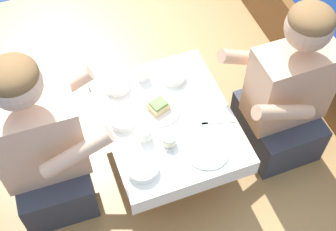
{
  "coord_description": "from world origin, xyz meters",
  "views": [
    {
      "loc": [
        -0.47,
        -1.36,
        2.54
      ],
      "look_at": [
        0.0,
        -0.1,
        0.7
      ],
      "focal_mm": 50.0,
      "sensor_mm": 36.0,
      "label": 1
    }
  ],
  "objects_px": {
    "person_port": "(43,149)",
    "person_starboard": "(286,96)",
    "sandwich": "(159,106)",
    "tin_can": "(169,140)",
    "coffee_cup_port": "(143,74)",
    "coffee_cup_starboard": "(145,134)"
  },
  "relations": [
    {
      "from": "person_port",
      "to": "person_starboard",
      "type": "relative_size",
      "value": 1.02
    },
    {
      "from": "sandwich",
      "to": "tin_can",
      "type": "height_order",
      "value": "sandwich"
    },
    {
      "from": "sandwich",
      "to": "coffee_cup_port",
      "type": "relative_size",
      "value": 1.19
    },
    {
      "from": "person_starboard",
      "to": "tin_can",
      "type": "xyz_separation_m",
      "value": [
        -0.66,
        -0.06,
        0.03
      ]
    },
    {
      "from": "tin_can",
      "to": "person_port",
      "type": "bearing_deg",
      "value": 163.27
    },
    {
      "from": "person_port",
      "to": "coffee_cup_starboard",
      "type": "relative_size",
      "value": 10.55
    },
    {
      "from": "sandwich",
      "to": "person_port",
      "type": "bearing_deg",
      "value": -176.65
    },
    {
      "from": "person_starboard",
      "to": "sandwich",
      "type": "bearing_deg",
      "value": -13.15
    },
    {
      "from": "coffee_cup_port",
      "to": "person_port",
      "type": "bearing_deg",
      "value": -156.12
    },
    {
      "from": "person_starboard",
      "to": "sandwich",
      "type": "relative_size",
      "value": 8.79
    },
    {
      "from": "sandwich",
      "to": "tin_can",
      "type": "distance_m",
      "value": 0.21
    },
    {
      "from": "sandwich",
      "to": "coffee_cup_starboard",
      "type": "relative_size",
      "value": 1.18
    },
    {
      "from": "person_starboard",
      "to": "tin_can",
      "type": "relative_size",
      "value": 14.59
    },
    {
      "from": "coffee_cup_starboard",
      "to": "tin_can",
      "type": "relative_size",
      "value": 1.41
    },
    {
      "from": "person_port",
      "to": "person_starboard",
      "type": "height_order",
      "value": "person_port"
    },
    {
      "from": "coffee_cup_port",
      "to": "coffee_cup_starboard",
      "type": "xyz_separation_m",
      "value": [
        -0.11,
        -0.36,
        -0.0
      ]
    },
    {
      "from": "person_port",
      "to": "coffee_cup_starboard",
      "type": "distance_m",
      "value": 0.48
    },
    {
      "from": "person_starboard",
      "to": "sandwich",
      "type": "xyz_separation_m",
      "value": [
        -0.64,
        0.14,
        0.03
      ]
    },
    {
      "from": "person_port",
      "to": "coffee_cup_port",
      "type": "relative_size",
      "value": 10.7
    },
    {
      "from": "sandwich",
      "to": "tin_can",
      "type": "bearing_deg",
      "value": -95.5
    },
    {
      "from": "person_starboard",
      "to": "coffee_cup_port",
      "type": "height_order",
      "value": "person_starboard"
    },
    {
      "from": "tin_can",
      "to": "sandwich",
      "type": "bearing_deg",
      "value": 84.5
    }
  ]
}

